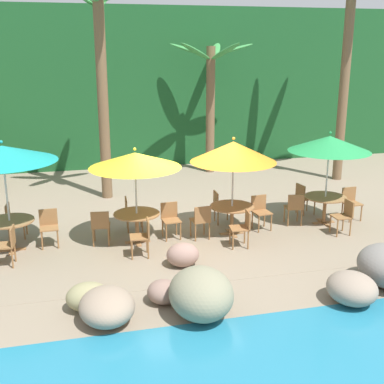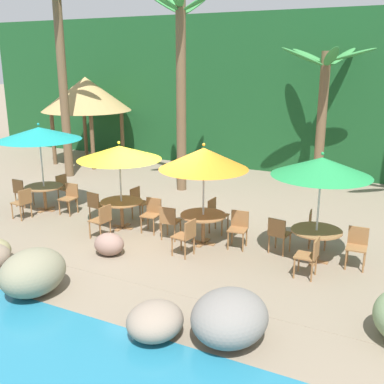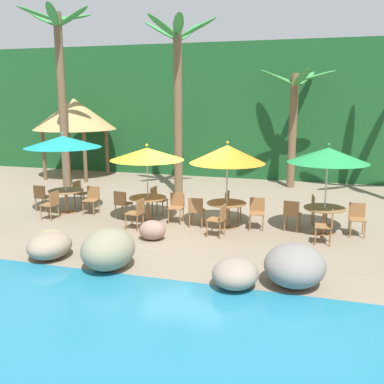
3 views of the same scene
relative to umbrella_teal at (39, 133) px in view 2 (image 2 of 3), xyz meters
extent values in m
plane|color=gray|center=(4.11, -0.11, -2.28)|extent=(120.00, 120.00, 0.00)
cube|color=gray|center=(4.11, -0.11, -2.28)|extent=(18.00, 5.20, 0.01)
cube|color=#194C23|center=(4.11, 8.89, 0.72)|extent=(28.00, 2.40, 6.00)
ellipsoid|color=gray|center=(6.28, -4.10, -1.99)|extent=(0.90, 0.99, 0.57)
ellipsoid|color=gray|center=(7.23, -3.39, -2.10)|extent=(0.60, 0.61, 0.36)
ellipsoid|color=#8A6B5E|center=(2.93, -3.26, -2.07)|extent=(0.60, 0.62, 0.43)
ellipsoid|color=gray|center=(3.47, -3.91, -1.84)|extent=(1.12, 1.34, 0.88)
ellipsoid|color=gray|center=(3.63, -1.77, -2.03)|extent=(0.70, 0.61, 0.51)
ellipsoid|color=gray|center=(7.37, -3.64, -1.87)|extent=(1.20, 1.38, 0.81)
cylinder|color=silver|center=(0.00, 0.00, -1.09)|extent=(0.04, 0.04, 2.38)
cone|color=teal|center=(0.00, 0.00, 0.00)|extent=(2.37, 2.37, 0.36)
sphere|color=teal|center=(0.00, 0.00, 0.26)|extent=(0.07, 0.07, 0.07)
cube|color=olive|center=(0.00, 0.00, -2.27)|extent=(0.60, 0.12, 0.03)
cube|color=olive|center=(0.00, 0.00, -2.27)|extent=(0.12, 0.60, 0.03)
cylinder|color=olive|center=(0.00, 0.00, -1.91)|extent=(0.09, 0.09, 0.71)
cylinder|color=olive|center=(0.00, 0.00, -1.56)|extent=(1.10, 1.10, 0.03)
cylinder|color=olive|center=(1.03, -0.14, -2.06)|extent=(0.04, 0.04, 0.45)
cylinder|color=olive|center=(0.68, -0.15, -2.06)|extent=(0.04, 0.04, 0.45)
cylinder|color=olive|center=(1.02, 0.22, -2.06)|extent=(0.04, 0.04, 0.45)
cylinder|color=olive|center=(0.66, 0.20, -2.06)|extent=(0.04, 0.04, 0.45)
cube|color=olive|center=(0.85, 0.03, -1.82)|extent=(0.44, 0.44, 0.03)
cube|color=olive|center=(0.84, 0.23, -1.62)|extent=(0.42, 0.05, 0.42)
cylinder|color=olive|center=(0.26, 1.01, -2.06)|extent=(0.04, 0.04, 0.45)
cylinder|color=olive|center=(0.23, 0.65, -2.06)|extent=(0.04, 0.04, 0.45)
cylinder|color=olive|center=(-0.09, 1.04, -2.06)|extent=(0.04, 0.04, 0.45)
cylinder|color=olive|center=(-0.12, 0.68, -2.06)|extent=(0.04, 0.04, 0.45)
cube|color=olive|center=(0.07, 0.85, -1.82)|extent=(0.45, 0.45, 0.03)
cube|color=olive|center=(-0.13, 0.86, -1.62)|extent=(0.07, 0.42, 0.42)
cylinder|color=olive|center=(-1.02, 0.20, -2.06)|extent=(0.04, 0.04, 0.45)
cylinder|color=olive|center=(-0.67, 0.19, -2.06)|extent=(0.04, 0.04, 0.45)
cylinder|color=olive|center=(-1.03, -0.16, -2.06)|extent=(0.04, 0.04, 0.45)
cylinder|color=olive|center=(-0.67, -0.17, -2.06)|extent=(0.04, 0.04, 0.45)
cube|color=olive|center=(-0.85, 0.02, -1.82)|extent=(0.43, 0.43, 0.03)
cube|color=olive|center=(-0.85, -0.18, -1.62)|extent=(0.42, 0.04, 0.42)
cylinder|color=olive|center=(-0.25, -1.01, -2.06)|extent=(0.04, 0.04, 0.45)
cylinder|color=olive|center=(-0.23, -0.66, -2.06)|extent=(0.04, 0.04, 0.45)
cylinder|color=olive|center=(0.10, -1.04, -2.06)|extent=(0.04, 0.04, 0.45)
cylinder|color=olive|center=(0.13, -0.68, -2.06)|extent=(0.04, 0.04, 0.45)
cube|color=olive|center=(-0.06, -0.85, -1.82)|extent=(0.45, 0.45, 0.03)
cube|color=olive|center=(0.14, -0.86, -1.62)|extent=(0.07, 0.42, 0.42)
cylinder|color=silver|center=(2.88, -0.20, -1.22)|extent=(0.04, 0.04, 2.13)
cone|color=yellow|center=(2.88, -0.20, -0.25)|extent=(2.15, 2.15, 0.35)
sphere|color=yellow|center=(2.88, -0.20, 0.00)|extent=(0.07, 0.07, 0.07)
cube|color=olive|center=(2.88, -0.20, -2.27)|extent=(0.60, 0.12, 0.03)
cube|color=olive|center=(2.88, -0.20, -2.27)|extent=(0.12, 0.60, 0.03)
cylinder|color=olive|center=(2.88, -0.20, -1.91)|extent=(0.09, 0.09, 0.71)
cylinder|color=olive|center=(2.88, -0.20, -1.56)|extent=(1.10, 1.10, 0.03)
cylinder|color=olive|center=(3.92, -0.30, -2.06)|extent=(0.04, 0.04, 0.45)
cylinder|color=olive|center=(3.56, -0.33, -2.06)|extent=(0.04, 0.04, 0.45)
cylinder|color=olive|center=(3.89, 0.06, -2.06)|extent=(0.04, 0.04, 0.45)
cylinder|color=olive|center=(3.54, 0.03, -2.06)|extent=(0.04, 0.04, 0.45)
cube|color=olive|center=(3.73, -0.14, -1.82)|extent=(0.45, 0.45, 0.03)
cube|color=olive|center=(3.71, 0.06, -1.62)|extent=(0.42, 0.07, 0.42)
cylinder|color=olive|center=(3.12, 0.82, -2.06)|extent=(0.04, 0.04, 0.45)
cylinder|color=olive|center=(3.10, 0.46, -2.06)|extent=(0.04, 0.04, 0.45)
cylinder|color=olive|center=(2.76, 0.84, -2.06)|extent=(0.04, 0.04, 0.45)
cylinder|color=olive|center=(2.74, 0.49, -2.06)|extent=(0.04, 0.04, 0.45)
cube|color=olive|center=(2.93, 0.65, -1.82)|extent=(0.44, 0.44, 0.03)
cube|color=olive|center=(2.73, 0.66, -1.62)|extent=(0.06, 0.42, 0.42)
cylinder|color=olive|center=(1.89, 0.12, -2.06)|extent=(0.04, 0.04, 0.45)
cylinder|color=olive|center=(2.24, 0.07, -2.06)|extent=(0.04, 0.04, 0.45)
cylinder|color=olive|center=(1.84, -0.23, -2.06)|extent=(0.04, 0.04, 0.45)
cylinder|color=olive|center=(2.19, -0.28, -2.06)|extent=(0.04, 0.04, 0.45)
cube|color=olive|center=(2.04, -0.08, -1.82)|extent=(0.47, 0.47, 0.03)
cube|color=olive|center=(2.01, -0.28, -1.62)|extent=(0.42, 0.09, 0.42)
cylinder|color=olive|center=(2.62, -1.21, -2.06)|extent=(0.04, 0.04, 0.45)
cylinder|color=olive|center=(2.65, -0.85, -2.06)|extent=(0.04, 0.04, 0.45)
cylinder|color=olive|center=(2.98, -1.23, -2.06)|extent=(0.04, 0.04, 0.45)
cylinder|color=olive|center=(3.00, -0.88, -2.06)|extent=(0.04, 0.04, 0.45)
cube|color=olive|center=(2.81, -1.04, -1.82)|extent=(0.45, 0.45, 0.03)
cube|color=olive|center=(3.01, -1.06, -1.62)|extent=(0.07, 0.42, 0.42)
cylinder|color=silver|center=(5.26, -0.20, -1.18)|extent=(0.04, 0.04, 2.21)
cone|color=orange|center=(5.26, -0.20, -0.18)|extent=(2.10, 2.10, 0.50)
sphere|color=orange|center=(5.26, -0.20, 0.15)|extent=(0.07, 0.07, 0.07)
cube|color=olive|center=(5.26, -0.20, -2.27)|extent=(0.60, 0.12, 0.03)
cube|color=olive|center=(5.26, -0.20, -2.27)|extent=(0.12, 0.60, 0.03)
cylinder|color=olive|center=(5.26, -0.20, -1.91)|extent=(0.09, 0.09, 0.71)
cylinder|color=olive|center=(5.26, -0.20, -1.56)|extent=(1.10, 1.10, 0.03)
cylinder|color=olive|center=(6.30, -0.25, -2.06)|extent=(0.04, 0.04, 0.45)
cylinder|color=olive|center=(5.94, -0.29, -2.06)|extent=(0.04, 0.04, 0.45)
cylinder|color=olive|center=(6.25, 0.11, -2.06)|extent=(0.04, 0.04, 0.45)
cylinder|color=olive|center=(5.90, 0.06, -2.06)|extent=(0.04, 0.04, 0.45)
cube|color=olive|center=(6.10, -0.09, -1.82)|extent=(0.47, 0.47, 0.03)
cube|color=olive|center=(6.07, 0.11, -1.62)|extent=(0.42, 0.09, 0.42)
cylinder|color=olive|center=(5.47, 0.82, -2.06)|extent=(0.04, 0.04, 0.45)
cylinder|color=olive|center=(5.46, 0.47, -2.06)|extent=(0.04, 0.04, 0.45)
cylinder|color=olive|center=(5.12, 0.84, -2.06)|extent=(0.04, 0.04, 0.45)
cylinder|color=olive|center=(5.10, 0.48, -2.06)|extent=(0.04, 0.04, 0.45)
cube|color=olive|center=(5.29, 0.65, -1.82)|extent=(0.44, 0.44, 0.03)
cube|color=olive|center=(5.09, 0.66, -1.62)|extent=(0.05, 0.42, 0.42)
cylinder|color=olive|center=(4.21, -0.12, -2.06)|extent=(0.04, 0.04, 0.45)
cylinder|color=olive|center=(4.57, -0.08, -2.06)|extent=(0.04, 0.04, 0.45)
cylinder|color=olive|center=(4.25, -0.47, -2.06)|extent=(0.04, 0.04, 0.45)
cylinder|color=olive|center=(4.60, -0.44, -2.06)|extent=(0.04, 0.04, 0.45)
cube|color=olive|center=(4.41, -0.28, -1.82)|extent=(0.46, 0.46, 0.03)
cube|color=olive|center=(4.43, -0.48, -1.62)|extent=(0.42, 0.08, 0.42)
cylinder|color=olive|center=(4.96, -1.20, -2.06)|extent=(0.04, 0.04, 0.45)
cylinder|color=olive|center=(5.00, -0.84, -2.06)|extent=(0.04, 0.04, 0.45)
cylinder|color=olive|center=(5.31, -1.24, -2.06)|extent=(0.04, 0.04, 0.45)
cylinder|color=olive|center=(5.35, -0.89, -2.06)|extent=(0.04, 0.04, 0.45)
cube|color=olive|center=(5.16, -1.04, -1.82)|extent=(0.47, 0.47, 0.03)
cube|color=olive|center=(5.35, -1.07, -1.62)|extent=(0.09, 0.42, 0.42)
cylinder|color=silver|center=(7.90, -0.01, -1.16)|extent=(0.04, 0.04, 2.25)
cone|color=#238E47|center=(7.90, -0.01, -0.13)|extent=(2.11, 2.11, 0.40)
sphere|color=#238E47|center=(7.90, -0.01, 0.15)|extent=(0.07, 0.07, 0.07)
cube|color=olive|center=(7.90, -0.01, -2.27)|extent=(0.60, 0.12, 0.03)
cube|color=olive|center=(7.90, -0.01, -2.27)|extent=(0.12, 0.60, 0.03)
cylinder|color=olive|center=(7.90, -0.01, -1.91)|extent=(0.09, 0.09, 0.71)
cylinder|color=olive|center=(7.90, -0.01, -1.56)|extent=(1.10, 1.10, 0.03)
cylinder|color=olive|center=(8.94, -0.13, -2.06)|extent=(0.04, 0.04, 0.45)
cylinder|color=olive|center=(8.58, -0.15, -2.06)|extent=(0.04, 0.04, 0.45)
cylinder|color=olive|center=(8.92, 0.22, -2.06)|extent=(0.04, 0.04, 0.45)
cylinder|color=olive|center=(8.56, 0.20, -2.06)|extent=(0.04, 0.04, 0.45)
cube|color=olive|center=(8.75, 0.04, -1.82)|extent=(0.44, 0.44, 0.03)
cube|color=olive|center=(8.74, 0.23, -1.62)|extent=(0.42, 0.06, 0.42)
cylinder|color=olive|center=(7.92, 1.03, -2.06)|extent=(0.04, 0.04, 0.45)
cylinder|color=olive|center=(7.98, 0.68, -2.06)|extent=(0.04, 0.04, 0.45)
cylinder|color=olive|center=(7.57, 0.98, -2.06)|extent=(0.04, 0.04, 0.45)
cylinder|color=olive|center=(7.62, 0.62, -2.06)|extent=(0.04, 0.04, 0.45)
cube|color=olive|center=(7.77, 0.83, -1.82)|extent=(0.48, 0.48, 0.03)
cube|color=olive|center=(7.57, 0.80, -1.62)|extent=(0.10, 0.42, 0.42)
cylinder|color=olive|center=(6.91, 0.31, -2.06)|extent=(0.04, 0.04, 0.45)
cylinder|color=olive|center=(7.26, 0.26, -2.06)|extent=(0.04, 0.04, 0.45)
cylinder|color=olive|center=(6.86, -0.04, -2.06)|extent=(0.04, 0.04, 0.45)
cylinder|color=olive|center=(7.21, -0.09, -2.06)|extent=(0.04, 0.04, 0.45)
cube|color=olive|center=(7.06, 0.11, -1.82)|extent=(0.48, 0.48, 0.03)
cube|color=olive|center=(7.03, -0.09, -1.62)|extent=(0.42, 0.10, 0.42)
cylinder|color=olive|center=(7.71, -1.04, -2.06)|extent=(0.04, 0.04, 0.45)
cylinder|color=olive|center=(7.72, -0.68, -2.06)|extent=(0.04, 0.04, 0.45)
cylinder|color=olive|center=(8.07, -1.04, -2.06)|extent=(0.04, 0.04, 0.45)
cylinder|color=olive|center=(8.07, -0.69, -2.06)|extent=(0.04, 0.04, 0.45)
cube|color=olive|center=(7.89, -0.86, -1.82)|extent=(0.42, 0.42, 0.03)
cube|color=olive|center=(8.09, -0.87, -1.62)|extent=(0.04, 0.42, 0.42)
cylinder|color=brown|center=(-2.22, 3.58, 1.12)|extent=(0.32, 0.32, 6.80)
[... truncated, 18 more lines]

